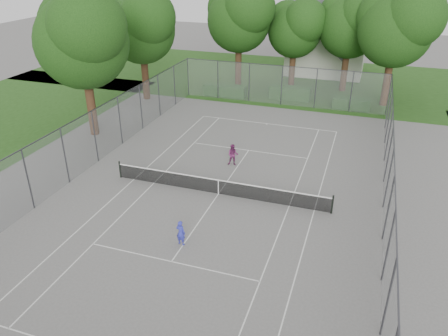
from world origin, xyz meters
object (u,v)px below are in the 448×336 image
(tennis_net, at_px, (218,186))
(girl_player, at_px, (181,233))
(house, at_px, (328,36))
(woman_player, at_px, (233,155))

(tennis_net, distance_m, girl_player, 5.05)
(tennis_net, relative_size, girl_player, 9.87)
(house, bearing_deg, woman_player, -95.87)
(house, height_order, girl_player, house)
(house, distance_m, girl_player, 35.04)
(house, relative_size, girl_player, 7.81)
(tennis_net, height_order, woman_player, woman_player)
(tennis_net, bearing_deg, girl_player, -91.27)
(tennis_net, distance_m, woman_player, 3.90)
(tennis_net, relative_size, woman_player, 9.00)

